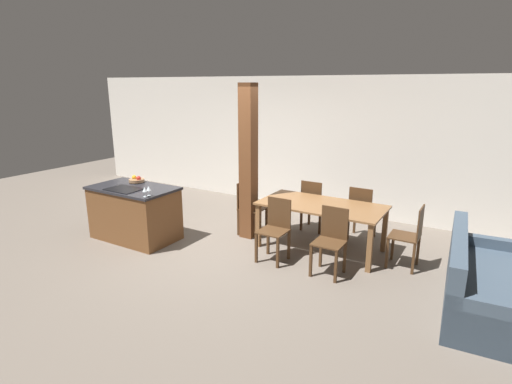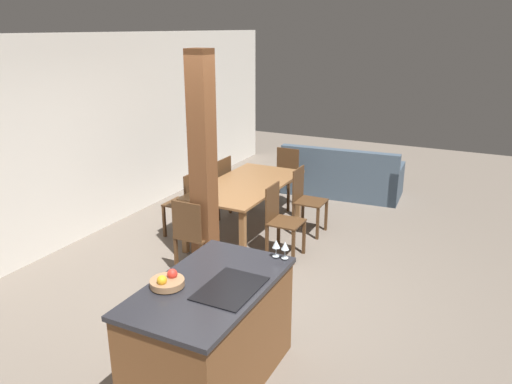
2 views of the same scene
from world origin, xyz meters
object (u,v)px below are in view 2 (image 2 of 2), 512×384
(wine_glass_middle, at_px, (276,244))
(dining_chair_far_right, at_px, (218,185))
(kitchen_island, at_px, (211,333))
(dining_chair_foot_end, at_px, (285,176))
(dining_chair_head_end, at_px, (193,235))
(wine_glass_near, at_px, (285,246))
(dining_chair_far_left, at_px, (186,202))
(dining_chair_near_left, at_px, (281,219))
(fruit_bowl, at_px, (167,281))
(dining_chair_near_right, at_px, (306,199))
(dining_table, at_px, (246,190))
(couch, at_px, (342,178))
(timber_post, at_px, (203,169))

(wine_glass_middle, relative_size, dining_chair_far_right, 0.16)
(kitchen_island, xyz_separation_m, dining_chair_foot_end, (4.18, 1.18, 0.04))
(wine_glass_middle, distance_m, dining_chair_head_end, 1.77)
(wine_glass_near, distance_m, dining_chair_far_left, 2.90)
(dining_chair_near_left, bearing_deg, kitchen_island, -169.06)
(fruit_bowl, relative_size, dining_chair_far_left, 0.29)
(wine_glass_near, bearing_deg, dining_chair_near_right, 17.20)
(dining_table, bearing_deg, dining_chair_near_right, -58.78)
(dining_chair_foot_end, bearing_deg, couch, 55.04)
(wine_glass_near, relative_size, dining_chair_head_end, 0.16)
(kitchen_island, height_order, dining_chair_far_left, dining_chair_far_left)
(fruit_bowl, relative_size, timber_post, 0.10)
(fruit_bowl, xyz_separation_m, dining_chair_foot_end, (4.37, 0.92, -0.45))
(wine_glass_middle, distance_m, timber_post, 1.65)
(dining_chair_far_left, bearing_deg, dining_table, 121.22)
(fruit_bowl, distance_m, dining_chair_far_right, 3.86)
(kitchen_island, xyz_separation_m, dining_chair_near_right, (3.28, 0.47, 0.04))
(dining_chair_near_left, bearing_deg, dining_chair_head_end, 141.68)
(dining_chair_far_right, bearing_deg, dining_chair_head_end, 21.98)
(fruit_bowl, relative_size, wine_glass_middle, 1.73)
(dining_chair_near_left, xyz_separation_m, couch, (2.71, 0.04, -0.21))
(dining_table, bearing_deg, timber_post, -174.35)
(couch, height_order, timber_post, timber_post)
(dining_chair_far_left, relative_size, dining_chair_foot_end, 1.00)
(dining_table, relative_size, couch, 0.95)
(dining_chair_head_end, height_order, timber_post, timber_post)
(dining_table, bearing_deg, dining_chair_head_end, 180.00)
(dining_chair_near_left, xyz_separation_m, dining_chair_far_left, (0.00, 1.42, 0.00))
(dining_chair_far_right, xyz_separation_m, couch, (1.85, -1.37, -0.21))
(dining_chair_far_right, bearing_deg, fruit_bowl, 25.13)
(wine_glass_near, xyz_separation_m, couch, (4.49, 0.86, -0.73))
(fruit_bowl, relative_size, dining_chair_near_right, 0.29)
(kitchen_island, height_order, wine_glass_middle, wine_glass_middle)
(wine_glass_middle, distance_m, dining_chair_near_left, 1.99)
(couch, bearing_deg, timber_post, 77.48)
(wine_glass_near, relative_size, timber_post, 0.06)
(dining_chair_far_left, bearing_deg, wine_glass_near, 51.51)
(fruit_bowl, bearing_deg, dining_chair_head_end, 28.21)
(timber_post, bearing_deg, dining_chair_far_right, 26.29)
(wine_glass_near, bearing_deg, dining_chair_foot_end, 23.35)
(fruit_bowl, bearing_deg, couch, 2.72)
(kitchen_island, relative_size, wine_glass_middle, 9.51)
(timber_post, bearing_deg, dining_chair_near_left, -35.23)
(dining_chair_near_right, relative_size, dining_chair_foot_end, 1.00)
(wine_glass_middle, height_order, dining_chair_near_left, wine_glass_middle)
(fruit_bowl, height_order, timber_post, timber_post)
(dining_chair_far_left, bearing_deg, wine_glass_middle, 50.46)
(dining_chair_far_right, bearing_deg, kitchen_island, 29.89)
(couch, bearing_deg, wine_glass_middle, 96.01)
(wine_glass_middle, bearing_deg, dining_chair_far_left, 50.46)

